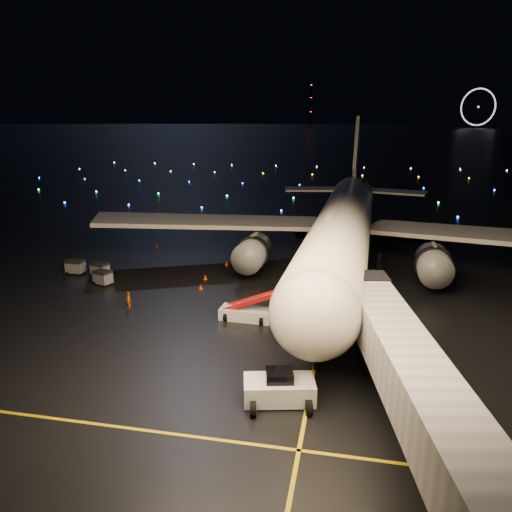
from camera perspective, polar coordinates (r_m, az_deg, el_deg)
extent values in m
plane|color=black|center=(335.09, 9.25, 12.54)|extent=(2000.00, 2000.00, 0.00)
cube|color=gold|center=(52.66, 8.15, -4.77)|extent=(0.25, 80.00, 0.02)
cube|color=gold|center=(36.15, -24.18, -16.31)|extent=(60.00, 0.25, 0.02)
cube|color=silver|center=(34.15, 2.67, -14.62)|extent=(5.12, 3.46, 2.23)
imported|color=#FD7F00|center=(50.92, -14.34, -4.87)|extent=(0.60, 1.03, 1.65)
cone|color=#F93E00|center=(54.92, -6.35, -3.52)|extent=(0.61, 0.61, 0.56)
cone|color=#F93E00|center=(63.20, -3.39, -0.85)|extent=(0.55, 0.55, 0.55)
cone|color=#F93E00|center=(58.12, -5.83, -2.42)|extent=(0.52, 0.52, 0.54)
cone|color=#F93E00|center=(72.87, -11.27, 1.12)|extent=(0.44, 0.44, 0.50)
cylinder|color=black|center=(777.96, 6.29, 16.80)|extent=(1.80, 1.80, 64.00)
cube|color=gray|center=(61.61, -17.39, -1.49)|extent=(2.20, 1.80, 1.62)
cube|color=gray|center=(63.51, -19.94, -1.17)|extent=(2.01, 1.42, 1.69)
cube|color=gray|center=(58.54, -17.10, -2.37)|extent=(2.23, 1.89, 1.61)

